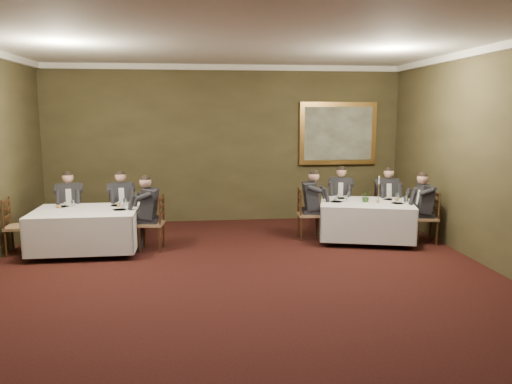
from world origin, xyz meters
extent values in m
plane|color=black|center=(0.00, 0.00, 0.00)|extent=(10.00, 10.00, 0.00)
cube|color=silver|center=(0.00, 0.00, 3.50)|extent=(8.00, 10.00, 0.10)
cube|color=#36311B|center=(0.00, 5.00, 1.75)|extent=(8.00, 0.10, 3.50)
cube|color=#36311B|center=(0.00, -5.00, 1.75)|extent=(8.00, 0.10, 3.50)
cube|color=white|center=(0.00, 4.95, 3.44)|extent=(8.00, 0.10, 0.12)
cube|color=black|center=(2.59, 2.81, 0.73)|extent=(1.93, 1.64, 0.04)
cube|color=white|center=(2.59, 2.81, 0.76)|extent=(2.01, 1.71, 0.02)
cube|color=white|center=(2.59, 2.81, 0.42)|extent=(2.03, 1.74, 0.65)
cube|color=black|center=(-2.60, 2.61, 0.73)|extent=(1.74, 1.32, 0.04)
cube|color=white|center=(-2.60, 2.61, 0.76)|extent=(1.80, 1.38, 0.02)
cube|color=white|center=(-2.60, 2.61, 0.42)|extent=(1.83, 1.40, 0.65)
cube|color=#8D6A48|center=(2.37, 3.79, 0.48)|extent=(0.56, 0.55, 0.05)
cube|color=black|center=(2.43, 3.97, 0.73)|extent=(0.37, 0.16, 0.54)
cube|color=black|center=(2.37, 3.79, 0.86)|extent=(0.50, 0.44, 0.55)
sphere|color=tan|center=(2.37, 3.79, 1.24)|extent=(0.27, 0.27, 0.21)
cube|color=#8D6A48|center=(3.27, 3.55, 0.48)|extent=(0.47, 0.45, 0.05)
cube|color=black|center=(3.28, 3.73, 0.73)|extent=(0.38, 0.06, 0.54)
cube|color=black|center=(3.27, 3.55, 0.86)|extent=(0.44, 0.34, 0.55)
sphere|color=tan|center=(3.27, 3.55, 1.24)|extent=(0.22, 0.22, 0.21)
cube|color=#8D6A48|center=(1.53, 3.10, 0.48)|extent=(0.45, 0.47, 0.05)
cube|color=black|center=(1.34, 3.11, 0.73)|extent=(0.05, 0.38, 0.54)
cube|color=black|center=(1.53, 3.10, 0.86)|extent=(0.34, 0.44, 0.55)
sphere|color=tan|center=(1.53, 3.10, 1.24)|extent=(0.22, 0.22, 0.21)
cube|color=#8D6A48|center=(3.64, 2.53, 0.48)|extent=(0.48, 0.49, 0.05)
cube|color=black|center=(3.83, 2.50, 0.73)|extent=(0.08, 0.38, 0.54)
cube|color=black|center=(3.64, 2.53, 0.86)|extent=(0.36, 0.46, 0.55)
sphere|color=tan|center=(3.64, 2.53, 1.24)|extent=(0.24, 0.24, 0.21)
cube|color=#8D6A48|center=(-3.10, 3.53, 0.48)|extent=(0.51, 0.49, 0.05)
cube|color=black|center=(-3.13, 3.71, 0.73)|extent=(0.38, 0.10, 0.54)
cube|color=black|center=(-3.10, 3.53, 0.86)|extent=(0.47, 0.38, 0.55)
sphere|color=tan|center=(-3.10, 3.53, 1.24)|extent=(0.24, 0.24, 0.21)
cube|color=#8D6A48|center=(-2.12, 3.54, 0.48)|extent=(0.53, 0.51, 0.05)
cube|color=black|center=(-2.17, 3.72, 0.73)|extent=(0.38, 0.12, 0.54)
cube|color=black|center=(-2.12, 3.54, 0.86)|extent=(0.48, 0.40, 0.55)
sphere|color=tan|center=(-2.12, 3.54, 1.24)|extent=(0.25, 0.25, 0.21)
cube|color=#8D6A48|center=(-1.47, 2.63, 0.48)|extent=(0.47, 0.48, 0.05)
cube|color=black|center=(-1.28, 2.61, 0.73)|extent=(0.07, 0.38, 0.54)
cube|color=black|center=(-1.47, 2.63, 0.86)|extent=(0.35, 0.45, 0.55)
sphere|color=tan|center=(-1.47, 2.63, 1.24)|extent=(0.23, 0.23, 0.21)
cube|color=#8D6A48|center=(-3.73, 2.60, 0.48)|extent=(0.44, 0.46, 0.05)
cube|color=black|center=(-3.92, 2.59, 0.73)|extent=(0.05, 0.38, 0.54)
imported|color=#2D5926|center=(2.58, 2.83, 0.88)|extent=(0.23, 0.20, 0.23)
cylinder|color=#B18336|center=(2.79, 2.75, 0.78)|extent=(0.08, 0.08, 0.02)
cylinder|color=#B18336|center=(2.79, 2.75, 0.96)|extent=(0.02, 0.02, 0.35)
cylinder|color=white|center=(2.79, 2.75, 1.21)|extent=(0.02, 0.02, 0.15)
cylinder|color=white|center=(2.23, 3.29, 0.77)|extent=(0.25, 0.25, 0.01)
cylinder|color=white|center=(2.23, 3.44, 0.80)|extent=(0.08, 0.08, 0.05)
cylinder|color=white|center=(2.40, 3.29, 0.83)|extent=(0.06, 0.06, 0.14)
cylinder|color=white|center=(-3.09, 2.99, 0.77)|extent=(0.25, 0.25, 0.01)
cylinder|color=white|center=(-3.09, 3.14, 0.80)|extent=(0.08, 0.08, 0.05)
cylinder|color=white|center=(-2.92, 2.99, 0.83)|extent=(0.06, 0.06, 0.14)
cube|color=#C29547|center=(2.59, 4.94, 1.98)|extent=(1.79, 0.08, 1.43)
cube|color=#494B32|center=(2.59, 4.90, 1.98)|extent=(1.57, 0.01, 1.21)
camera|label=1|loc=(-0.58, -6.29, 2.46)|focal=35.00mm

